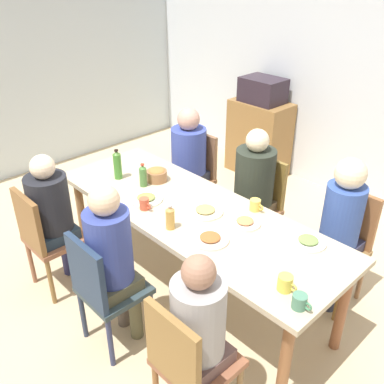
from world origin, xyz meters
The scene contains 31 objects.
ground_plane centered at (0.00, 0.00, 0.00)m, with size 7.23×7.23×0.00m, color #CDB48B.
wall_back centered at (0.00, 2.41, 1.30)m, with size 6.26×0.12×2.60m, color silver.
wall_left centered at (-3.07, 0.00, 1.30)m, with size 0.12×4.94×2.60m, color silver.
dining_table centered at (0.00, 0.00, 0.69)m, with size 2.42×0.84×0.77m.
chair_0 centered at (-0.81, -0.80, 0.51)m, with size 0.40×0.40×0.90m.
person_0 centered at (-0.81, -0.71, 0.70)m, with size 0.31×0.31×1.16m.
chair_1 centered at (0.81, 0.80, 0.51)m, with size 0.40×0.40×0.90m.
person_1 centered at (0.81, 0.71, 0.73)m, with size 0.30×0.30×1.22m.
chair_2 centered at (0.00, 0.80, 0.51)m, with size 0.40×0.40×0.90m.
person_2 centered at (0.00, 0.71, 0.73)m, with size 0.33×0.33×1.21m.
chair_3 centered at (0.00, -0.80, 0.51)m, with size 0.40×0.40×0.90m.
person_3 centered at (0.00, -0.71, 0.73)m, with size 0.30×0.30×1.23m.
chair_4 centered at (-0.81, 0.80, 0.51)m, with size 0.40×0.40×0.90m.
person_4 centered at (-0.81, 0.71, 0.72)m, with size 0.34×0.34×1.19m.
chair_5 centered at (0.81, -0.80, 0.51)m, with size 0.40×0.40×0.90m.
person_5 centered at (0.81, -0.71, 0.69)m, with size 0.30×0.30×1.16m.
plate_0 centered at (0.09, 0.04, 0.78)m, with size 0.26×0.26×0.04m.
plate_1 centered at (0.39, 0.14, 0.78)m, with size 0.22×0.22×0.04m.
plate_2 centered at (-0.34, -0.16, 0.78)m, with size 0.25×0.25×0.04m.
plate_3 centered at (0.36, -0.18, 0.78)m, with size 0.25×0.25×0.04m.
plate_4 centered at (0.82, 0.26, 0.78)m, with size 0.23×0.23×0.04m.
bowl_0 centered at (-0.54, 0.11, 0.82)m, with size 0.17×0.17×0.11m.
cup_0 centered at (0.32, 0.33, 0.81)m, with size 0.11×0.08×0.09m.
cup_1 centered at (-0.25, -0.24, 0.81)m, with size 0.11×0.07×0.09m.
cup_2 centered at (1.12, -0.27, 0.81)m, with size 0.12×0.08×0.08m.
cup_3 centered at (0.98, -0.21, 0.81)m, with size 0.12×0.09×0.09m.
bottle_0 centered at (-0.54, -0.03, 0.86)m, with size 0.06×0.06×0.20m.
bottle_1 centered at (0.07, -0.27, 0.85)m, with size 0.06×0.06×0.19m.
bottle_2 centered at (-0.80, -0.09, 0.89)m, with size 0.07×0.07×0.26m.
side_cabinet centered at (-1.04, 2.11, 0.45)m, with size 0.70×0.44×0.90m, color olive.
microwave centered at (-1.04, 2.11, 1.04)m, with size 0.48×0.36×0.28m, color #2A1F2A.
Camera 1 is at (1.95, -1.85, 2.41)m, focal length 40.09 mm.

